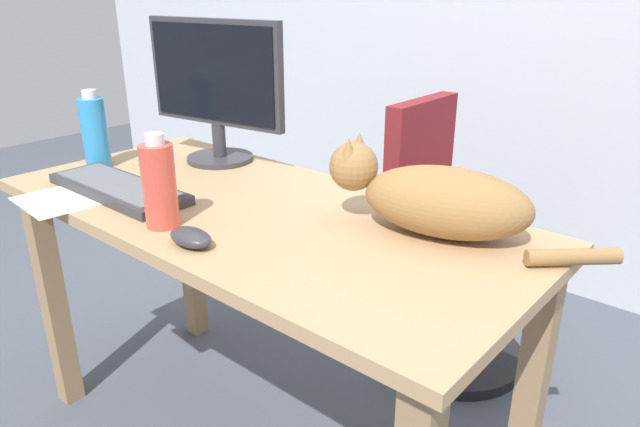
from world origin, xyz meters
name	(u,v)px	position (x,y,z in m)	size (l,w,h in m)	color
desk	(257,252)	(0.00, 0.00, 0.63)	(1.39, 0.63, 0.75)	tan
office_chair	(449,256)	(0.15, 0.74, 0.39)	(0.48, 0.48, 0.90)	black
monitor	(215,86)	(-0.37, 0.20, 0.97)	(0.48, 0.20, 0.41)	#333338
keyboard	(118,188)	(-0.34, -0.16, 0.76)	(0.44, 0.15, 0.03)	#333338
cat	(436,198)	(0.41, 0.14, 0.83)	(0.60, 0.26, 0.20)	olive
computer_mouse	(191,237)	(0.06, -0.24, 0.76)	(0.11, 0.06, 0.04)	#333338
paper_sheet	(83,194)	(-0.40, -0.23, 0.75)	(0.21, 0.30, 0.00)	white
water_bottle	(95,132)	(-0.59, -0.07, 0.85)	(0.07, 0.07, 0.23)	#2D8CD1
spray_bottle	(159,184)	(-0.07, -0.21, 0.84)	(0.07, 0.07, 0.21)	#D84C3D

